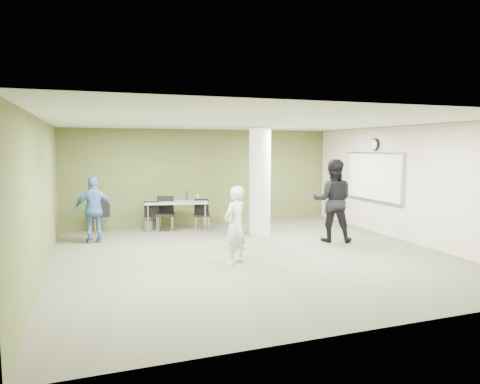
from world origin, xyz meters
name	(u,v)px	position (x,y,z in m)	size (l,w,h in m)	color
floor	(251,255)	(0.00, 0.00, 0.00)	(8.00, 8.00, 0.00)	#535442
ceiling	(251,122)	(0.00, 0.00, 2.80)	(8.00, 8.00, 0.00)	white
wall_back	(204,177)	(0.00, 4.00, 1.40)	(8.00, 0.02, 2.80)	#535D2B
wall_left	(42,197)	(-4.00, 0.00, 1.40)	(0.02, 8.00, 2.80)	#535D2B
wall_right_cream	(407,184)	(4.00, 0.00, 1.40)	(0.02, 8.00, 2.80)	beige
column	(260,181)	(1.00, 2.00, 1.40)	(0.56, 0.56, 2.80)	silver
whiteboard	(373,177)	(3.92, 1.20, 1.50)	(0.05, 2.30, 1.30)	silver
wall_clock	(374,144)	(3.92, 1.20, 2.35)	(0.06, 0.32, 0.32)	black
folding_table	(177,203)	(-0.95, 3.22, 0.75)	(1.79, 1.04, 1.05)	#9A9A94
wastebasket	(148,226)	(-1.74, 3.34, 0.15)	(0.25, 0.25, 0.29)	#4C4C4C
chair_back_left	(100,213)	(-2.97, 3.57, 0.53)	(0.59, 0.59, 0.91)	black
chair_back_right	(152,213)	(-1.61, 3.35, 0.49)	(0.52, 0.52, 0.84)	black
chair_table_left	(165,211)	(-1.29, 3.21, 0.56)	(0.58, 0.58, 0.95)	black
chair_table_right	(202,212)	(-0.30, 3.08, 0.49)	(0.50, 0.50, 0.85)	black
woman_white	(235,225)	(-0.54, -0.54, 0.77)	(0.56, 0.37, 1.53)	white
man_black	(333,201)	(2.34, 0.61, 1.00)	(0.97, 0.76, 1.99)	black
man_blue	(94,210)	(-3.11, 2.34, 0.79)	(0.93, 0.39, 1.59)	#436DA6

